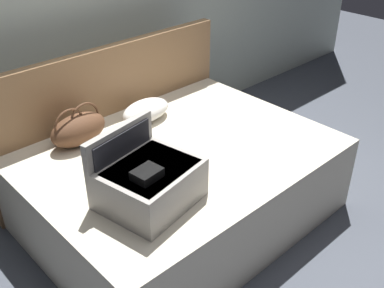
% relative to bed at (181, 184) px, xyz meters
% --- Properties ---
extents(ground_plane, '(12.00, 12.00, 0.00)m').
position_rel_bed_xyz_m(ground_plane, '(0.00, -0.40, -0.29)').
color(ground_plane, '#4C515B').
extents(back_wall, '(8.00, 0.10, 2.60)m').
position_rel_bed_xyz_m(back_wall, '(0.00, 1.25, 1.01)').
color(back_wall, '#B7C1B2').
rests_on(back_wall, ground).
extents(bed, '(2.05, 1.54, 0.58)m').
position_rel_bed_xyz_m(bed, '(0.00, 0.00, 0.00)').
color(bed, beige).
rests_on(bed, ground).
extents(headboard, '(2.09, 0.08, 1.11)m').
position_rel_bed_xyz_m(headboard, '(0.00, 0.81, 0.27)').
color(headboard, olive).
rests_on(headboard, ground).
extents(hard_case_large, '(0.60, 0.55, 0.42)m').
position_rel_bed_xyz_m(hard_case_large, '(-0.51, -0.29, 0.44)').
color(hard_case_large, gray).
rests_on(hard_case_large, bed).
extents(duffel_bag, '(0.44, 0.27, 0.29)m').
position_rel_bed_xyz_m(duffel_bag, '(-0.45, 0.56, 0.40)').
color(duffel_bag, brown).
rests_on(duffel_bag, bed).
extents(pillow_near_headboard, '(0.44, 0.29, 0.15)m').
position_rel_bed_xyz_m(pillow_near_headboard, '(0.11, 0.52, 0.36)').
color(pillow_near_headboard, white).
rests_on(pillow_near_headboard, bed).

